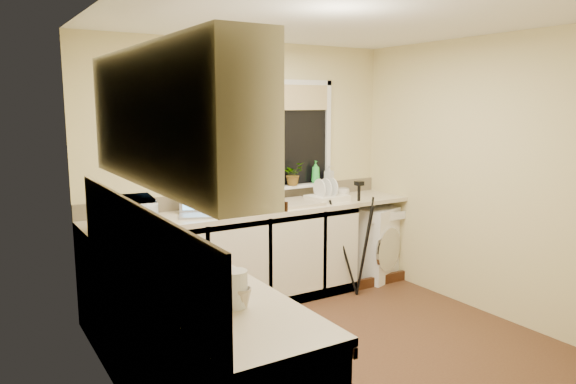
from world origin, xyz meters
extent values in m
plane|color=brown|center=(0.00, 0.00, 0.00)|extent=(3.20, 3.20, 0.00)
plane|color=white|center=(0.00, 0.00, 2.45)|extent=(3.20, 3.20, 0.00)
plane|color=beige|center=(0.00, 1.50, 1.23)|extent=(3.20, 0.00, 3.20)
plane|color=beige|center=(0.00, -1.50, 1.23)|extent=(3.20, 0.00, 3.20)
plane|color=beige|center=(-1.60, 0.00, 1.23)|extent=(0.00, 3.00, 3.00)
plane|color=beige|center=(1.60, 0.00, 1.23)|extent=(0.00, 3.00, 3.00)
cube|color=silver|center=(-0.33, 1.20, 0.43)|extent=(2.55, 0.60, 0.86)
cube|color=silver|center=(-1.30, -0.30, 0.43)|extent=(0.54, 2.40, 0.86)
cube|color=beige|center=(0.00, 1.20, 0.88)|extent=(3.20, 0.60, 0.04)
cube|color=beige|center=(-1.30, -0.30, 0.88)|extent=(0.60, 2.40, 0.04)
cube|color=silver|center=(-1.44, -0.45, 1.80)|extent=(0.28, 1.90, 0.70)
cube|color=beige|center=(-1.59, -0.30, 1.12)|extent=(0.02, 2.40, 0.45)
cube|color=beige|center=(0.00, 1.49, 0.97)|extent=(3.20, 0.02, 0.14)
cube|color=black|center=(0.20, 1.49, 1.55)|extent=(1.50, 0.02, 1.00)
cube|color=tan|center=(0.20, 1.46, 1.92)|extent=(1.50, 0.02, 0.25)
cube|color=white|center=(0.20, 1.43, 1.04)|extent=(1.60, 0.14, 0.03)
cube|color=tan|center=(0.20, 1.20, 0.91)|extent=(0.82, 0.46, 0.03)
cylinder|color=silver|center=(0.20, 1.38, 1.02)|extent=(0.03, 0.03, 0.24)
cube|color=white|center=(1.37, 1.20, 0.39)|extent=(0.69, 0.68, 0.78)
cube|color=gray|center=(-0.63, 1.14, 0.91)|extent=(0.41, 0.36, 0.02)
cube|color=#5BB1F9|center=(-0.57, 1.27, 1.04)|extent=(0.33, 0.17, 0.24)
cylinder|color=silver|center=(-1.28, 0.11, 0.99)|extent=(0.14, 0.14, 0.18)
cube|color=white|center=(0.76, 1.17, 0.93)|extent=(0.41, 0.32, 0.06)
cylinder|color=silver|center=(-1.29, -0.91, 0.99)|extent=(0.12, 0.12, 0.18)
cylinder|color=silver|center=(-1.38, -0.36, 0.96)|extent=(0.08, 0.08, 0.11)
imported|color=white|center=(-1.30, 0.79, 1.04)|extent=(0.39, 0.53, 0.27)
imported|color=#999999|center=(-0.39, 1.42, 1.18)|extent=(0.14, 0.10, 0.26)
imported|color=#999999|center=(-0.10, 1.42, 1.19)|extent=(0.18, 0.17, 0.27)
imported|color=#999999|center=(0.24, 1.40, 1.17)|extent=(0.17, 0.17, 0.25)
imported|color=#999999|center=(0.50, 1.40, 1.17)|extent=(0.25, 0.23, 0.23)
imported|color=green|center=(0.79, 1.42, 1.17)|extent=(0.11, 0.11, 0.23)
imported|color=#999999|center=(0.95, 1.41, 1.14)|extent=(0.10, 0.10, 0.17)
imported|color=beige|center=(0.98, 1.20, 0.95)|extent=(0.18, 0.18, 0.10)
imported|color=#C1B19F|center=(-1.26, -0.94, 0.95)|extent=(0.14, 0.14, 0.10)
camera|label=1|loc=(-2.36, -3.15, 1.87)|focal=33.60mm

